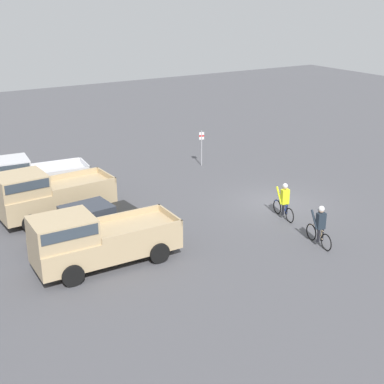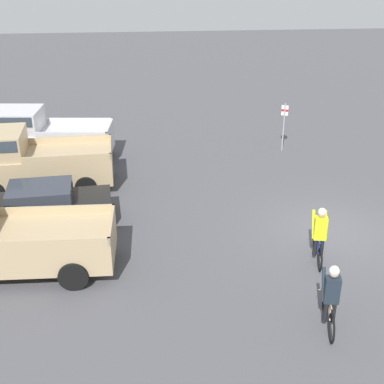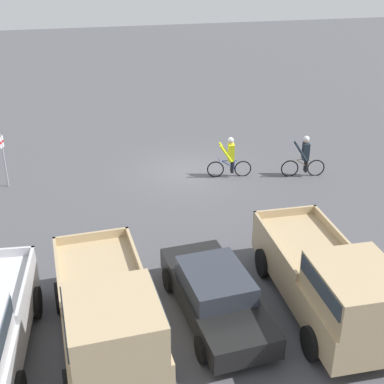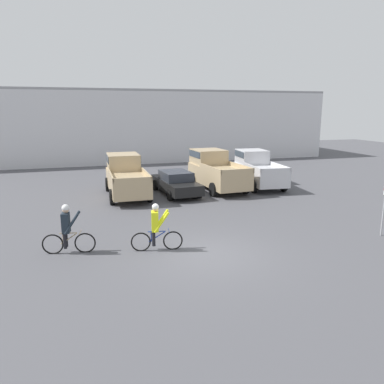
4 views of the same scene
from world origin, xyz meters
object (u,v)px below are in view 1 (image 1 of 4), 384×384
Objects in this scene: cyclist_1 at (320,225)px; fire_lane_sign at (202,144)px; pickup_truck_1 at (47,194)px; pickup_truck_2 at (31,177)px; cyclist_0 at (284,201)px; pickup_truck_0 at (93,239)px; sedan_0 at (87,221)px.

cyclist_1 is 11.88m from fire_lane_sign.
pickup_truck_1 reaches higher than pickup_truck_2.
cyclist_0 is (-8.57, -9.26, -0.29)m from pickup_truck_2.
pickup_truck_0 is 8.43m from pickup_truck_2.
sedan_0 is at bearing -162.55° from pickup_truck_1.
cyclist_0 reaches higher than sedan_0.
pickup_truck_0 is 1.13× the size of pickup_truck_2.
pickup_truck_2 is 12.62m from cyclist_0.
fire_lane_sign is at bearing -8.22° from cyclist_1.
pickup_truck_2 is 2.78× the size of cyclist_1.
pickup_truck_1 is at bearing 17.45° from sedan_0.
pickup_truck_1 reaches higher than pickup_truck_0.
fire_lane_sign is at bearing -6.91° from cyclist_0.
pickup_truck_0 is 5.57m from pickup_truck_1.
sedan_0 is 0.88× the size of pickup_truck_1.
pickup_truck_1 is 12.28m from cyclist_1.
cyclist_1 is at bearing -109.77° from pickup_truck_0.
pickup_truck_2 is (8.43, -0.00, -0.01)m from pickup_truck_0.
fire_lane_sign reaches higher than sedan_0.
cyclist_0 is 1.01× the size of cyclist_1.
pickup_truck_1 is at bearing 45.10° from cyclist_1.
cyclist_1 is at bearing -126.98° from sedan_0.
pickup_truck_2 is (5.64, 0.80, 0.46)m from sedan_0.
pickup_truck_1 is 2.86m from pickup_truck_2.
sedan_0 is at bearing -16.03° from pickup_truck_0.
pickup_truck_0 is at bearing 89.10° from cyclist_0.
fire_lane_sign reaches higher than cyclist_0.
sedan_0 is 5.71m from pickup_truck_2.
pickup_truck_0 is at bearing 163.97° from sedan_0.
pickup_truck_1 is 2.46× the size of fire_lane_sign.
cyclist_0 is at bearing -12.07° from cyclist_1.
cyclist_0 is at bearing 173.09° from fire_lane_sign.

